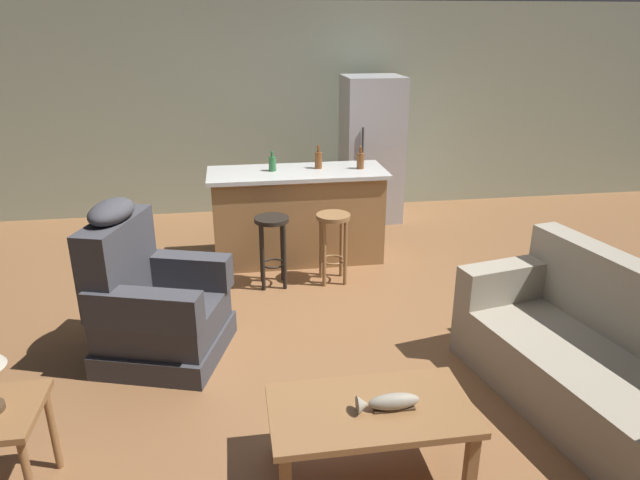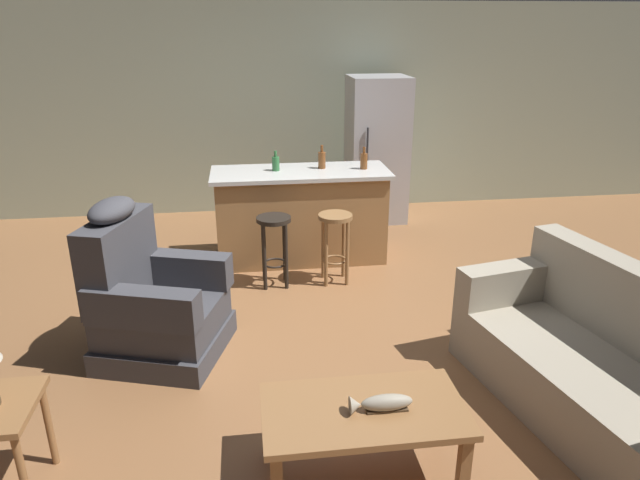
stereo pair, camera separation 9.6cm
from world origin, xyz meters
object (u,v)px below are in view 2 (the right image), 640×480
Objects in this scene: bottle_short_amber at (322,160)px; bottle_tall_green at (364,161)px; refrigerator at (377,150)px; bottle_wine_dark at (276,163)px; bar_stool_left at (274,238)px; bar_stool_right at (335,235)px; couch at (601,368)px; fish_figurine at (381,403)px; coffee_table at (364,416)px; kitchen_island at (301,215)px; recliner_near_lamp at (152,301)px.

bottle_tall_green is at bearing -10.79° from bottle_short_amber.
refrigerator is 8.71× the size of bottle_wine_dark.
bar_stool_right is (0.57, 0.00, 0.00)m from bar_stool_left.
refrigerator is 1.29m from bottle_tall_green.
bottle_short_amber is at bearing 92.62° from bar_stool_right.
bar_stool_left is 2.84× the size of bottle_short_amber.
couch is at bearing -58.85° from bar_stool_right.
bottle_short_amber is (0.12, 3.22, 0.58)m from fish_figurine.
fish_figurine is at bearing 0.74° from couch.
bottle_wine_dark is (-0.89, 0.05, -0.01)m from bottle_tall_green.
fish_figurine is 3.24m from bottle_tall_green.
coffee_table is 4.47m from refrigerator.
bar_stool_right is 2.04m from refrigerator.
bottle_wine_dark is at bearing 127.26° from bar_stool_right.
bottle_wine_dark is at bearing -175.79° from bottle_short_amber.
kitchen_island is 0.60m from bottle_wine_dark.
recliner_near_lamp is 2.64m from bottle_tall_green.
bottle_tall_green is (-0.42, -1.21, 0.16)m from refrigerator.
coffee_table is at bearing -1.00° from couch.
bottle_short_amber reaches higher than bar_stool_right.
coffee_table is 3.12m from kitchen_island.
bar_stool_left is 0.87m from bottle_wine_dark.
couch is 1.15× the size of refrigerator.
coffee_table is 1.62× the size of bar_stool_left.
bottle_short_amber is (1.51, 1.77, 0.62)m from recliner_near_lamp.
recliner_near_lamp is at bearing -32.95° from couch.
bar_stool_left reaches higher than fish_figurine.
recliner_near_lamp reaches higher than couch.
bottle_tall_green is at bearing 32.72° from bar_stool_left.
recliner_near_lamp is 1.76× the size of bar_stool_left.
fish_figurine is 1.53m from couch.
coffee_table is 0.13m from fish_figurine.
refrigerator is (2.35, 2.90, 0.46)m from recliner_near_lamp.
refrigerator reaches higher than bar_stool_left.
refrigerator is at bearing 76.43° from coffee_table.
bottle_tall_green reaches higher than coffee_table.
recliner_near_lamp is 1.76× the size of bar_stool_right.
recliner_near_lamp is at bearing 133.67° from fish_figurine.
bottle_wine_dark reaches higher than bar_stool_left.
bar_stool_left is 1.05m from bottle_short_amber.
coffee_table is 3.24m from bottle_tall_green.
bar_stool_right is at bearing -70.29° from couch.
bottle_tall_green reaches higher than couch.
bottle_wine_dark is (1.04, 1.73, 0.60)m from recliner_near_lamp.
bar_stool_left is 2.33m from refrigerator.
recliner_near_lamp is (-2.87, 1.13, 0.08)m from couch.
bar_stool_left is 0.39× the size of refrigerator.
couch is 3.25m from kitchen_island.
bottle_wine_dark is at bearing 94.82° from coffee_table.
recliner_near_lamp is 2.11m from bottle_wine_dark.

